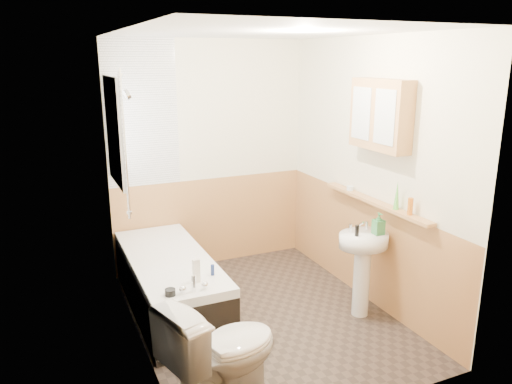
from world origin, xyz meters
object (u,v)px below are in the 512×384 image
at_px(bathtub, 170,282).
at_px(toilet, 222,354).
at_px(sink, 363,257).
at_px(medicine_cabinet, 380,115).
at_px(pine_shelf, 374,202).

height_order(bathtub, toilet, toilet).
xyz_separation_m(toilet, sink, (1.60, 0.67, 0.16)).
bearing_deg(medicine_cabinet, bathtub, 157.58).
height_order(sink, medicine_cabinet, medicine_cabinet).
xyz_separation_m(bathtub, medicine_cabinet, (1.74, -0.72, 1.55)).
xyz_separation_m(sink, pine_shelf, (0.20, 0.14, 0.46)).
xyz_separation_m(sink, medicine_cabinet, (0.17, 0.10, 1.26)).
bearing_deg(pine_shelf, toilet, -155.64).
distance_m(bathtub, toilet, 1.50).
distance_m(bathtub, pine_shelf, 2.04).
bearing_deg(toilet, pine_shelf, -82.35).
xyz_separation_m(bathtub, sink, (1.57, -0.82, 0.29)).
height_order(toilet, pine_shelf, pine_shelf).
height_order(toilet, sink, sink).
bearing_deg(bathtub, medicine_cabinet, -22.42).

